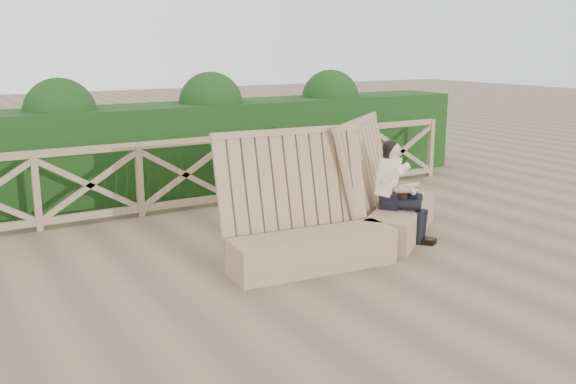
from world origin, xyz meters
TOP-DOWN VIEW (x-y plane):
  - ground at (0.00, 0.00)m, footprint 60.00×60.00m
  - bench at (1.04, 0.62)m, footprint 3.61×1.79m
  - woman at (1.74, 0.68)m, footprint 0.64×0.80m
  - guardrail at (0.00, 3.50)m, footprint 10.10×0.09m
  - hedge at (0.00, 4.70)m, footprint 12.00×1.20m

SIDE VIEW (x-z plane):
  - ground at x=0.00m, z-range 0.00..0.00m
  - bench at x=1.04m, z-range -0.39..1.16m
  - guardrail at x=0.00m, z-range 0.00..1.10m
  - woman at x=1.74m, z-range 0.05..1.35m
  - hedge at x=0.00m, z-range 0.00..1.50m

